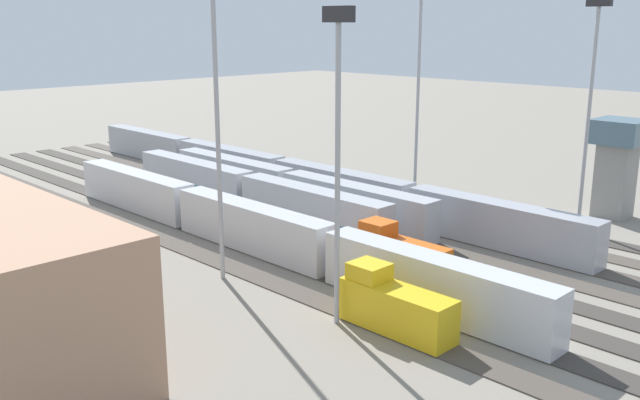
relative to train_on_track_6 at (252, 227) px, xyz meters
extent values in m
plane|color=gray|center=(6.30, -12.50, -2.62)|extent=(400.00, 400.00, 0.00)
cube|color=#3D3833|center=(6.30, -30.00, -2.56)|extent=(140.00, 2.80, 0.12)
cube|color=#4C443D|center=(6.30, -25.00, -2.56)|extent=(140.00, 2.80, 0.12)
cube|color=#4C443D|center=(6.30, -20.00, -2.56)|extent=(140.00, 2.80, 0.12)
cube|color=#4C443D|center=(6.30, -15.00, -2.56)|extent=(140.00, 2.80, 0.12)
cube|color=#3D3833|center=(6.30, -10.00, -2.56)|extent=(140.00, 2.80, 0.12)
cube|color=#3D3833|center=(6.30, -5.00, -2.56)|extent=(140.00, 2.80, 0.12)
cube|color=#3D3833|center=(6.30, 0.00, -2.56)|extent=(140.00, 2.80, 0.12)
cube|color=#4C443D|center=(6.30, 5.00, -2.56)|extent=(140.00, 2.80, 0.12)
cube|color=silver|center=(-24.20, 0.00, 0.00)|extent=(23.00, 3.00, 5.00)
cube|color=silver|center=(0.00, 0.00, 0.00)|extent=(23.00, 3.00, 5.00)
cube|color=silver|center=(24.20, 0.00, 0.00)|extent=(23.00, 3.00, 5.00)
cube|color=#B7BABF|center=(0.89, -10.00, 0.00)|extent=(23.00, 3.00, 5.00)
cube|color=#1E6B9E|center=(0.89, -10.00, -0.74)|extent=(22.40, 3.06, 0.36)
cube|color=#B7BABF|center=(25.09, -10.00, 0.00)|extent=(23.00, 3.00, 5.00)
cube|color=#1E6B9E|center=(25.09, -10.00, -0.64)|extent=(22.40, 3.06, 0.36)
cube|color=#B7BABF|center=(-1.52, -15.00, 0.00)|extent=(23.00, 3.00, 5.00)
cube|color=#B7BABF|center=(22.68, -15.00, 0.00)|extent=(23.00, 3.00, 5.00)
cube|color=gold|center=(-24.26, 5.00, -0.70)|extent=(10.00, 3.00, 3.60)
cube|color=gold|center=(-21.26, 5.00, 1.80)|extent=(3.00, 2.70, 1.40)
cube|color=#A8AAB2|center=(-18.38, -20.00, 0.00)|extent=(23.00, 3.00, 5.00)
cube|color=#A8AAB2|center=(5.82, -20.00, 0.00)|extent=(23.00, 3.00, 5.00)
cube|color=#A8AAB2|center=(30.02, -20.00, 0.00)|extent=(23.00, 3.00, 5.00)
cube|color=#A8AAB2|center=(54.22, -20.00, 0.00)|extent=(23.00, 3.00, 5.00)
cube|color=#D85914|center=(-16.63, -5.00, -0.70)|extent=(10.00, 3.00, 3.60)
cube|color=#D85914|center=(-13.63, -5.00, 1.80)|extent=(3.00, 2.70, 1.40)
cylinder|color=#9EA0A5|center=(2.70, -32.14, 12.45)|extent=(0.44, 0.44, 30.15)
cylinder|color=#9EA0A5|center=(-4.56, 7.48, 11.61)|extent=(0.44, 0.44, 28.46)
cylinder|color=#9EA0A5|center=(-21.47, -32.79, 10.33)|extent=(0.44, 0.44, 25.91)
cube|color=#262628|center=(-21.47, -32.79, 23.89)|extent=(2.80, 0.70, 1.20)
cylinder|color=#9EA0A5|center=(-19.57, 7.07, 9.47)|extent=(0.44, 0.44, 24.18)
cube|color=#262628|center=(-19.57, 7.07, 22.16)|extent=(2.80, 0.70, 1.20)
cube|color=gray|center=(-21.78, -41.50, 2.14)|extent=(4.00, 4.00, 9.51)
cube|color=slate|center=(-21.78, -41.50, 8.39)|extent=(6.00, 6.00, 3.00)
camera|label=1|loc=(-56.64, 45.75, 21.55)|focal=39.11mm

